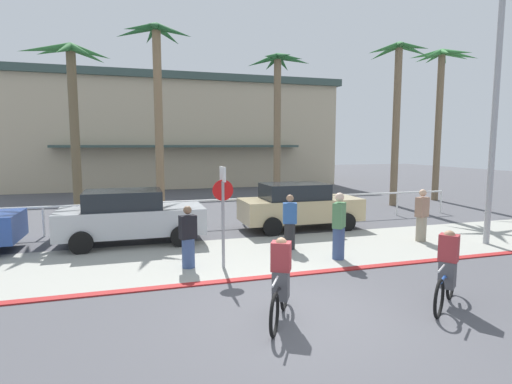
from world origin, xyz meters
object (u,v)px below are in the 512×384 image
object	(u,v)px
stop_sign_bike_lane	(223,202)
palm_tree_0	(72,88)
streetlight_curb	(502,105)
palm_tree_4	(441,84)
pedestrian_3	(290,224)
palm_tree_2	(277,91)
pedestrian_1	(339,229)
palm_tree_3	(397,89)
palm_tree_1	(157,75)
cyclist_black_1	(281,281)
car_silver_1	(130,216)
car_tan_2	(299,205)
cyclist_blue_0	(447,270)
pedestrian_2	(188,240)
pedestrian_0	(422,218)

from	to	relation	value
stop_sign_bike_lane	palm_tree_0	xyz separation A→B (m)	(-4.32, 8.14, 3.65)
streetlight_curb	palm_tree_0	world-z (taller)	streetlight_curb
palm_tree_4	pedestrian_3	distance (m)	15.17
palm_tree_2	palm_tree_4	distance (m)	9.24
pedestrian_1	palm_tree_3	bearing A→B (deg)	47.08
palm_tree_1	palm_tree_3	size ratio (longest dim) A/B	1.01
pedestrian_3	cyclist_black_1	bearing A→B (deg)	-113.62
pedestrian_3	car_silver_1	bearing A→B (deg)	154.61
palm_tree_0	pedestrian_1	size ratio (longest dim) A/B	3.87
palm_tree_4	car_tan_2	distance (m)	12.76
palm_tree_0	palm_tree_4	distance (m)	18.46
car_tan_2	cyclist_blue_0	bearing A→B (deg)	-90.77
cyclist_black_1	pedestrian_2	bearing A→B (deg)	108.79
pedestrian_0	pedestrian_1	xyz separation A→B (m)	(-3.52, -1.06, 0.07)
pedestrian_1	cyclist_blue_0	bearing A→B (deg)	-82.21
stop_sign_bike_lane	pedestrian_3	xyz separation A→B (m)	(2.27, 1.23, -0.92)
palm_tree_0	cyclist_black_1	world-z (taller)	palm_tree_0
streetlight_curb	pedestrian_0	xyz separation A→B (m)	(-1.75, 1.10, -3.49)
stop_sign_bike_lane	car_tan_2	world-z (taller)	stop_sign_bike_lane
palm_tree_3	streetlight_curb	bearing A→B (deg)	-105.14
cyclist_blue_0	pedestrian_2	size ratio (longest dim) A/B	0.94
palm_tree_3	pedestrian_1	size ratio (longest dim) A/B	4.45
palm_tree_0	car_silver_1	world-z (taller)	palm_tree_0
stop_sign_bike_lane	car_silver_1	xyz separation A→B (m)	(-2.23, 3.37, -0.81)
palm_tree_0	stop_sign_bike_lane	bearing A→B (deg)	-62.06
palm_tree_1	pedestrian_2	distance (m)	9.85
palm_tree_1	pedestrian_1	bearing A→B (deg)	-64.58
car_silver_1	palm_tree_2	bearing A→B (deg)	41.29
streetlight_curb	palm_tree_3	bearing A→B (deg)	74.86
palm_tree_0	palm_tree_1	distance (m)	3.44
pedestrian_0	pedestrian_2	xyz separation A→B (m)	(-7.51, -0.64, -0.06)
palm_tree_4	cyclist_blue_0	size ratio (longest dim) A/B	5.50
stop_sign_bike_lane	palm_tree_4	bearing A→B (deg)	32.26
palm_tree_1	pedestrian_3	bearing A→B (deg)	-65.92
car_silver_1	pedestrian_3	bearing A→B (deg)	-25.39
palm_tree_4	pedestrian_3	size ratio (longest dim) A/B	5.02
palm_tree_0	palm_tree_2	world-z (taller)	palm_tree_2
palm_tree_2	pedestrian_0	bearing A→B (deg)	-78.61
palm_tree_4	streetlight_curb	bearing A→B (deg)	-122.03
pedestrian_0	pedestrian_1	distance (m)	3.68
streetlight_curb	palm_tree_2	size ratio (longest dim) A/B	0.99
cyclist_black_1	car_silver_1	bearing A→B (deg)	111.35
streetlight_curb	palm_tree_3	world-z (taller)	palm_tree_3
pedestrian_1	pedestrian_3	size ratio (longest dim) A/B	1.11
car_tan_2	pedestrian_0	size ratio (longest dim) A/B	2.60
streetlight_curb	pedestrian_0	world-z (taller)	streetlight_curb
palm_tree_1	car_tan_2	bearing A→B (deg)	-44.46
pedestrian_1	palm_tree_4	bearing A→B (deg)	39.55
car_silver_1	cyclist_black_1	xyz separation A→B (m)	(2.57, -6.57, -0.18)
palm_tree_1	palm_tree_4	bearing A→B (deg)	1.40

